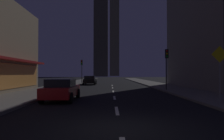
% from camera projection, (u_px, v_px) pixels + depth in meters
% --- Properties ---
extents(ground_plane, '(78.00, 136.00, 0.10)m').
position_uv_depth(ground_plane, '(112.00, 83.00, 38.55)').
color(ground_plane, black).
extents(sidewalk_right, '(4.00, 76.00, 0.15)m').
position_uv_depth(sidewalk_right, '(148.00, 83.00, 38.62)').
color(sidewalk_right, '#605E59').
rests_on(sidewalk_right, ground).
extents(sidewalk_left, '(4.00, 76.00, 0.15)m').
position_uv_depth(sidewalk_left, '(75.00, 83.00, 38.48)').
color(sidewalk_left, '#605E59').
rests_on(sidewalk_left, ground).
extents(lane_marking_center, '(0.16, 28.20, 0.01)m').
position_uv_depth(lane_marking_center, '(114.00, 94.00, 17.55)').
color(lane_marking_center, silver).
rests_on(lane_marking_center, ground).
extents(skyscraper_distant_tall, '(8.73, 8.88, 71.68)m').
position_uv_depth(skyscraper_distant_tall, '(101.00, 20.00, 126.67)').
color(skyscraper_distant_tall, '#423E31').
rests_on(skyscraper_distant_tall, ground).
extents(skyscraper_distant_mid, '(7.30, 6.03, 77.04)m').
position_uv_depth(skyscraper_distant_mid, '(114.00, 27.00, 157.03)').
color(skyscraper_distant_mid, brown).
rests_on(skyscraper_distant_mid, ground).
extents(car_parked_near, '(1.98, 4.24, 1.45)m').
position_uv_depth(car_parked_near, '(61.00, 89.00, 13.47)').
color(car_parked_near, '#B21919').
rests_on(car_parked_near, ground).
extents(car_parked_far, '(1.98, 4.24, 1.45)m').
position_uv_depth(car_parked_far, '(90.00, 80.00, 32.77)').
color(car_parked_far, black).
rests_on(car_parked_far, ground).
extents(fire_hydrant_far_left, '(0.42, 0.30, 0.65)m').
position_uv_depth(fire_hydrant_far_left, '(74.00, 82.00, 31.38)').
color(fire_hydrant_far_left, gold).
rests_on(fire_hydrant_far_left, sidewalk_left).
extents(traffic_light_near_right, '(0.32, 0.48, 4.20)m').
position_uv_depth(traffic_light_near_right, '(167.00, 60.00, 20.64)').
color(traffic_light_near_right, '#2D2D2D').
rests_on(traffic_light_near_right, sidewalk_right).
extents(traffic_light_far_left, '(0.32, 0.48, 4.20)m').
position_uv_depth(traffic_light_far_left, '(82.00, 66.00, 36.67)').
color(traffic_light_far_left, '#2D2D2D').
rests_on(traffic_light_far_left, sidewalk_left).
extents(street_lamp_right, '(1.96, 0.56, 6.58)m').
position_uv_depth(street_lamp_right, '(210.00, 16.00, 11.42)').
color(street_lamp_right, '#38383D').
rests_on(street_lamp_right, sidewalk_right).
extents(pedestrian_crossing_sign, '(0.91, 0.08, 3.15)m').
position_uv_depth(pedestrian_crossing_sign, '(220.00, 70.00, 10.83)').
color(pedestrian_crossing_sign, slate).
rests_on(pedestrian_crossing_sign, sidewalk_right).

